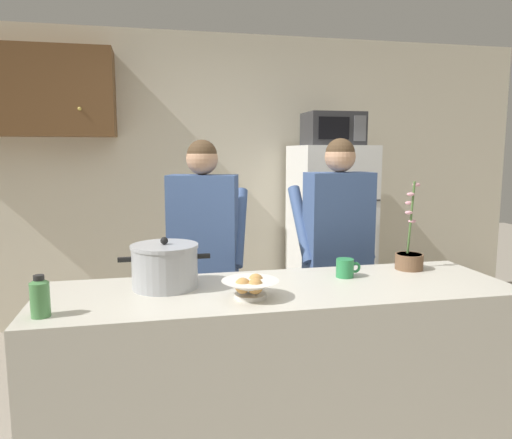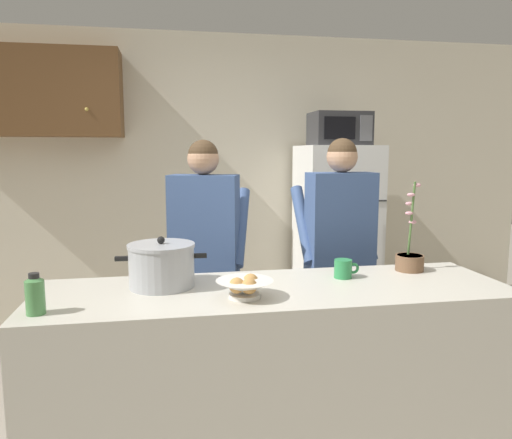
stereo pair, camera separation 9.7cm
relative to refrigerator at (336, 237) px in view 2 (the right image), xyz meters
The scene contains 11 objects.
back_wall_unit 1.41m from the refrigerator, 161.03° to the left, with size 6.00×0.48×2.60m.
kitchen_island 2.11m from the refrigerator, 117.24° to the right, with size 2.23×0.68×0.92m, color beige.
refrigerator is the anchor object (origin of this frame).
microwave 0.95m from the refrigerator, 89.93° to the right, with size 0.48×0.37×0.28m.
person_near_pot 1.65m from the refrigerator, 138.78° to the right, with size 0.58×0.52×1.63m.
person_by_sink 1.22m from the refrigerator, 108.58° to the right, with size 0.51×0.43×1.64m.
cooking_pot 2.29m from the refrigerator, 130.58° to the right, with size 0.43×0.32×0.24m.
coffee_mug 1.84m from the refrigerator, 108.35° to the right, with size 0.13×0.09×0.10m.
bread_bowl 2.29m from the refrigerator, 119.52° to the right, with size 0.25×0.25×0.10m.
bottle_near_edge 2.85m from the refrigerator, 133.91° to the right, with size 0.07×0.07×0.17m.
potted_orchid 1.67m from the refrigerator, 95.88° to the right, with size 0.15×0.15×0.48m.
Camera 2 is at (-0.48, -2.16, 1.56)m, focal length 33.80 mm.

